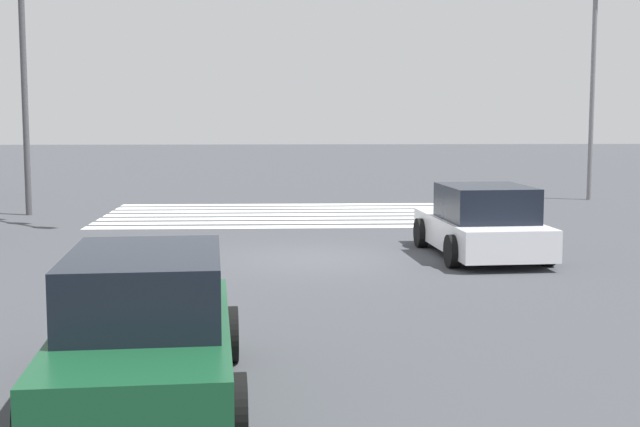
% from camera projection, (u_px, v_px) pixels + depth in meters
% --- Properties ---
extents(ground_plane, '(133.07, 133.07, 0.00)m').
position_uv_depth(ground_plane, '(320.00, 259.00, 18.44)').
color(ground_plane, '#3D3F44').
extents(crosswalk_markings, '(12.01, 6.30, 0.01)m').
position_uv_depth(crosswalk_markings, '(309.00, 214.00, 26.39)').
color(crosswalk_markings, silver).
rests_on(crosswalk_markings, ground_plane).
extents(traffic_signal_mast, '(4.55, 4.55, 7.34)m').
position_uv_depth(traffic_signal_mast, '(65.00, 19.00, 24.15)').
color(traffic_signal_mast, '#47474C').
rests_on(traffic_signal_mast, ground_plane).
extents(car_2, '(2.38, 4.46, 1.52)m').
position_uv_depth(car_2, '(482.00, 224.00, 18.61)').
color(car_2, silver).
rests_on(car_2, ground_plane).
extents(car_4, '(2.27, 4.62, 1.57)m').
position_uv_depth(car_4, '(145.00, 331.00, 9.31)').
color(car_4, '#144728').
rests_on(car_4, ground_plane).
extents(street_light_pole_a, '(0.80, 0.36, 7.24)m').
position_uv_depth(street_light_pole_a, '(593.00, 72.00, 30.45)').
color(street_light_pole_a, slate).
rests_on(street_light_pole_a, ground_plane).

